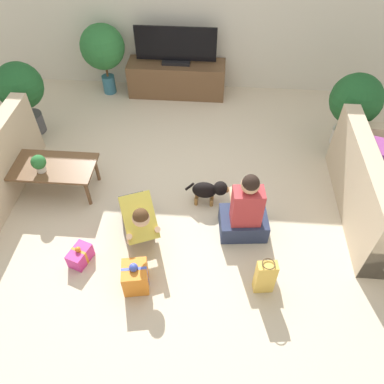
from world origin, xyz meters
The scene contains 16 objects.
ground_plane centered at (0.00, 0.00, 0.00)m, with size 16.00×16.00×0.00m, color beige.
wall_back centered at (0.00, 2.63, 1.30)m, with size 8.40×0.06×2.60m.
sofa_right centered at (2.37, -0.06, 0.30)m, with size 0.94×1.87×0.87m.
coffee_table centered at (-1.52, 0.01, 0.36)m, with size 1.07×0.54×0.40m.
tv_console centered at (-0.24, 2.33, 0.27)m, with size 1.54×0.47×0.54m.
tv centered at (-0.24, 2.33, 0.79)m, with size 1.24×0.20×0.57m.
potted_plant_corner_left centered at (-2.23, 1.15, 0.68)m, with size 0.63×0.63×1.06m.
potted_plant_back_left centered at (-1.36, 2.28, 0.76)m, with size 0.68×0.68×1.12m.
potted_plant_corner_right centered at (2.23, 1.22, 0.67)m, with size 0.67×0.67×1.05m.
person_kneeling centered at (-0.35, -0.63, 0.32)m, with size 0.58×0.82×0.76m.
person_sitting centered at (0.80, -0.49, 0.33)m, with size 0.56×0.51×0.91m.
dog centered at (0.40, -0.06, 0.21)m, with size 0.53×0.19×0.34m.
gift_box_a centered at (-0.92, -1.01, 0.09)m, with size 0.24×0.30×0.24m.
gift_box_b centered at (-0.28, -1.25, 0.16)m, with size 0.29×0.30×0.37m.
gift_bag_a centered at (0.99, -1.19, 0.22)m, with size 0.20×0.14×0.45m.
tabletop_plant centered at (-1.57, -0.09, 0.53)m, with size 0.17×0.17×0.22m.
Camera 1 is at (0.42, -3.12, 3.42)m, focal length 35.00 mm.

